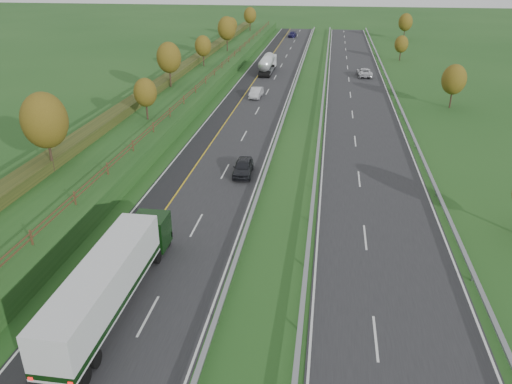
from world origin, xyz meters
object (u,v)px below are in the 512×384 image
car_dark_near (243,167)px  box_lorry (111,279)px  road_tanker (267,63)px  car_small_far (292,34)px  car_oncoming (364,72)px  car_silver_mid (256,92)px

car_dark_near → box_lorry: bearing=-103.3°
road_tanker → car_small_far: (0.83, 52.64, -1.11)m
road_tanker → car_dark_near: (4.10, -52.85, -1.01)m
car_dark_near → car_oncoming: (14.93, 51.84, -0.01)m
box_lorry → car_silver_mid: 55.66m
box_lorry → car_small_far: (1.08, 128.59, -1.58)m
car_oncoming → car_silver_mid: bearing=43.1°
box_lorry → road_tanker: 75.95m
car_small_far → road_tanker: bearing=-86.8°
car_silver_mid → car_oncoming: size_ratio=0.83×
car_small_far → car_oncoming: (18.19, -53.65, 0.08)m
box_lorry → car_dark_near: (4.34, 23.10, -1.48)m
box_lorry → car_dark_near: box_lorry is taller
box_lorry → car_oncoming: (19.26, 74.94, -1.49)m
car_dark_near → car_oncoming: bearing=71.2°
box_lorry → car_silver_mid: box_lorry is taller
road_tanker → car_dark_near: bearing=-85.6°
road_tanker → car_silver_mid: size_ratio=2.35×
road_tanker → car_silver_mid: (0.69, -20.32, -1.04)m
box_lorry → car_oncoming: box_lorry is taller
box_lorry → car_dark_near: bearing=79.4°
road_tanker → car_small_far: road_tanker is taller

